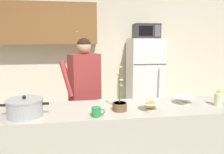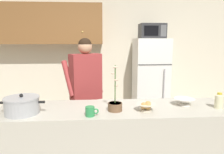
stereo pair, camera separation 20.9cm
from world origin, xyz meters
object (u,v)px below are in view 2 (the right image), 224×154
object	(u,v)px
refrigerator	(150,81)
microwave	(152,31)
bottle_near_edge	(219,101)
potted_orchid	(115,105)
empty_bowl	(184,101)
coffee_mug	(90,111)
bread_bowl	(146,106)
cooking_pot	(22,105)
person_near_pot	(86,83)

from	to	relation	value
refrigerator	microwave	size ratio (longest dim) A/B	3.53
refrigerator	microwave	bearing A→B (deg)	-89.93
bottle_near_edge	potted_orchid	distance (m)	1.14
microwave	empty_bowl	world-z (taller)	microwave
coffee_mug	empty_bowl	distance (m)	1.10
coffee_mug	empty_bowl	world-z (taller)	coffee_mug
empty_bowl	bread_bowl	bearing A→B (deg)	-160.46
empty_bowl	bottle_near_edge	size ratio (longest dim) A/B	1.35
refrigerator	bread_bowl	size ratio (longest dim) A/B	8.27
refrigerator	coffee_mug	size ratio (longest dim) A/B	12.94
microwave	empty_bowl	xyz separation A→B (m)	(-0.06, -1.79, -0.87)
refrigerator	cooking_pot	world-z (taller)	refrigerator
cooking_pot	bottle_near_edge	size ratio (longest dim) A/B	2.60
bread_bowl	bottle_near_edge	xyz separation A→B (m)	(0.81, 0.04, 0.03)
cooking_pot	potted_orchid	xyz separation A→B (m)	(0.95, 0.02, -0.02)
empty_bowl	coffee_mug	bearing A→B (deg)	-165.38
cooking_pot	coffee_mug	xyz separation A→B (m)	(0.69, -0.12, -0.04)
person_near_pot	empty_bowl	bearing A→B (deg)	-30.52
bread_bowl	cooking_pot	bearing A→B (deg)	179.48
microwave	coffee_mug	bearing A→B (deg)	-118.51
person_near_pot	bread_bowl	distance (m)	1.10
microwave	cooking_pot	size ratio (longest dim) A/B	1.05
person_near_pot	bread_bowl	world-z (taller)	person_near_pot
person_near_pot	bottle_near_edge	xyz separation A→B (m)	(1.49, -0.81, -0.05)
cooking_pot	coffee_mug	distance (m)	0.70
coffee_mug	potted_orchid	world-z (taller)	potted_orchid
refrigerator	cooking_pot	distance (m)	2.68
bottle_near_edge	bread_bowl	bearing A→B (deg)	-177.06
microwave	empty_bowl	size ratio (longest dim) A/B	2.03
refrigerator	microwave	distance (m)	0.99
microwave	bread_bowl	bearing A→B (deg)	-105.46
person_near_pot	potted_orchid	xyz separation A→B (m)	(0.36, -0.82, -0.07)
person_near_pot	cooking_pot	size ratio (longest dim) A/B	3.71
refrigerator	potted_orchid	xyz separation A→B (m)	(-0.87, -1.94, 0.14)
coffee_mug	empty_bowl	bearing A→B (deg)	14.62
bread_bowl	bottle_near_edge	bearing A→B (deg)	2.94
cooking_pot	empty_bowl	bearing A→B (deg)	5.19
empty_bowl	potted_orchid	distance (m)	0.82
bread_bowl	empty_bowl	bearing A→B (deg)	19.54
refrigerator	person_near_pot	size ratio (longest dim) A/B	1.00
bread_bowl	microwave	bearing A→B (deg)	74.54
person_near_pot	refrigerator	bearing A→B (deg)	42.55
empty_bowl	bottle_near_edge	xyz separation A→B (m)	(0.33, -0.13, 0.04)
cooking_pot	coffee_mug	world-z (taller)	cooking_pot
empty_bowl	potted_orchid	bearing A→B (deg)	-170.39
potted_orchid	microwave	bearing A→B (deg)	65.75
microwave	coffee_mug	distance (m)	2.50
potted_orchid	coffee_mug	bearing A→B (deg)	-151.16
cooking_pot	coffee_mug	size ratio (longest dim) A/B	3.48
coffee_mug	bottle_near_edge	world-z (taller)	bottle_near_edge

